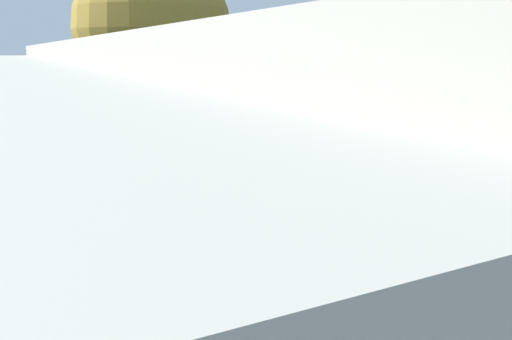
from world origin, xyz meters
The scene contains 12 objects.
ground_plane centered at (0.00, 0.00, 0.00)m, with size 160.00×160.00×0.00m, color #28282B.
sidewalk_slab centered at (0.00, 3.16, 0.07)m, with size 80.00×3.26×0.15m, color #B2AFA8.
curb_strip centered at (0.00, 1.46, 0.07)m, with size 80.00×0.14×0.15m, color #9D9A94.
shuttle_bus centered at (-0.10, -0.20, 1.96)m, with size 10.21×2.82×3.63m.
parked_sedan_blue centered at (10.98, 0.45, 0.61)m, with size 4.36×1.94×1.32m.
parked_sedan_tan centered at (16.80, 0.17, 0.62)m, with size 4.73×2.00×1.33m.
parked_sedan_gray centered at (24.52, 0.13, 0.58)m, with size 4.77×2.09×1.26m.
parked_sedan_black centered at (32.02, 0.43, 0.60)m, with size 4.70×1.73×1.29m.
parked_sedan_white centered at (39.00, 0.14, 0.59)m, with size 4.71×1.93×1.27m.
street_tree centered at (3.16, 2.84, 5.57)m, with size 4.43×4.43×8.01m.
sign_post_near centered at (-4.75, 1.93, 1.00)m, with size 0.06×0.22×1.64m.
sign_post_far centered at (-2.59, 1.93, 0.85)m, with size 0.06×0.22×1.36m.
Camera 1 is at (-11.33, 6.80, 4.73)m, focal length 35.00 mm.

